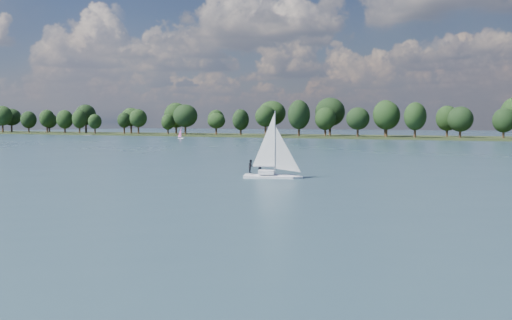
{
  "coord_description": "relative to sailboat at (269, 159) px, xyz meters",
  "views": [
    {
      "loc": [
        31.73,
        -15.23,
        6.39
      ],
      "look_at": [
        4.23,
        36.27,
        2.5
      ],
      "focal_mm": 40.0,
      "sensor_mm": 36.0,
      "label": 1
    }
  ],
  "objects": [
    {
      "name": "sailboat",
      "position": [
        0.0,
        0.0,
        0.0
      ],
      "size": [
        6.3,
        3.73,
        8.02
      ],
      "rotation": [
        0.0,
        0.0,
        0.36
      ],
      "color": "white",
      "rests_on": "ground"
    },
    {
      "name": "treeline",
      "position": [
        -2.54,
        165.55,
        6.0
      ],
      "size": [
        562.53,
        73.84,
        18.46
      ],
      "color": "black",
      "rests_on": "ground"
    },
    {
      "name": "dinghy_pink",
      "position": [
        -102.2,
        125.75,
        -1.15
      ],
      "size": [
        2.9,
        1.14,
        4.63
      ],
      "rotation": [
        0.0,
        0.0,
        -0.0
      ],
      "color": "silver",
      "rests_on": "ground"
    },
    {
      "name": "ground",
      "position": [
        -2.62,
        57.47,
        -2.24
      ],
      "size": [
        700.0,
        700.0,
        0.0
      ],
      "primitive_type": "plane",
      "color": "#233342",
      "rests_on": "ground"
    },
    {
      "name": "pontoon",
      "position": [
        -171.0,
        146.51,
        -2.24
      ],
      "size": [
        4.23,
        2.5,
        0.5
      ],
      "primitive_type": "cube",
      "rotation": [
        0.0,
        0.0,
        0.13
      ],
      "color": "#575A5C",
      "rests_on": "ground"
    },
    {
      "name": "far_shore",
      "position": [
        -2.62,
        169.47,
        -2.24
      ],
      "size": [
        660.0,
        40.0,
        1.5
      ],
      "primitive_type": "cube",
      "color": "black",
      "rests_on": "ground"
    }
  ]
}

